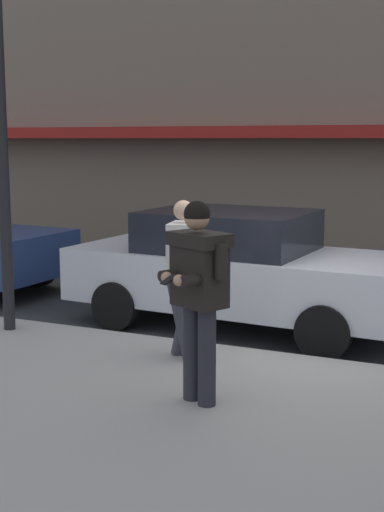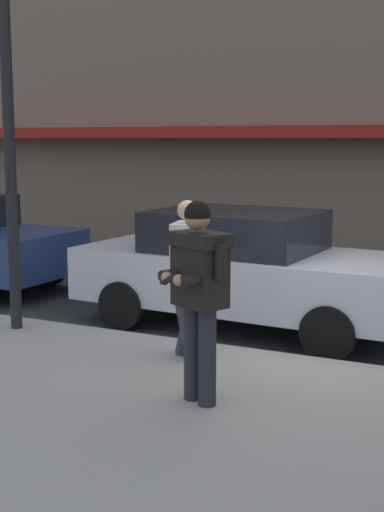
{
  "view_description": "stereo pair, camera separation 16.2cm",
  "coord_description": "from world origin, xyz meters",
  "px_view_note": "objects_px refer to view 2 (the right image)",
  "views": [
    {
      "loc": [
        2.32,
        -7.52,
        2.46
      ],
      "look_at": [
        -0.11,
        -2.13,
        1.49
      ],
      "focal_mm": 50.0,
      "sensor_mm": 36.0,
      "label": 1
    },
    {
      "loc": [
        2.46,
        -7.46,
        2.46
      ],
      "look_at": [
        -0.11,
        -2.13,
        1.49
      ],
      "focal_mm": 50.0,
      "sensor_mm": 36.0,
      "label": 2
    }
  ],
  "objects_px": {
    "parked_sedan_mid": "(245,268)",
    "man_texting_on_phone": "(199,280)",
    "street_lamp_post": "(7,81)",
    "pedestrian_in_light_coat": "(187,269)"
  },
  "relations": [
    {
      "from": "man_texting_on_phone",
      "to": "street_lamp_post",
      "type": "xyz_separation_m",
      "value": [
        -3.12,
        1.31,
        1.89
      ]
    },
    {
      "from": "parked_sedan_mid",
      "to": "pedestrian_in_light_coat",
      "type": "height_order",
      "value": "pedestrian_in_light_coat"
    },
    {
      "from": "street_lamp_post",
      "to": "pedestrian_in_light_coat",
      "type": "bearing_deg",
      "value": -3.82
    },
    {
      "from": "pedestrian_in_light_coat",
      "to": "street_lamp_post",
      "type": "xyz_separation_m",
      "value": [
        -2.45,
        0.16,
        2.03
      ]
    },
    {
      "from": "parked_sedan_mid",
      "to": "man_texting_on_phone",
      "type": "bearing_deg",
      "value": -75.85
    },
    {
      "from": "parked_sedan_mid",
      "to": "man_texting_on_phone",
      "type": "xyz_separation_m",
      "value": [
        0.77,
        -3.07,
        0.46
      ]
    },
    {
      "from": "parked_sedan_mid",
      "to": "street_lamp_post",
      "type": "relative_size",
      "value": 0.94
    },
    {
      "from": "man_texting_on_phone",
      "to": "parked_sedan_mid",
      "type": "bearing_deg",
      "value": 104.15
    },
    {
      "from": "parked_sedan_mid",
      "to": "pedestrian_in_light_coat",
      "type": "xyz_separation_m",
      "value": [
        0.1,
        -1.92,
        0.32
      ]
    },
    {
      "from": "man_texting_on_phone",
      "to": "pedestrian_in_light_coat",
      "type": "distance_m",
      "value": 1.34
    }
  ]
}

